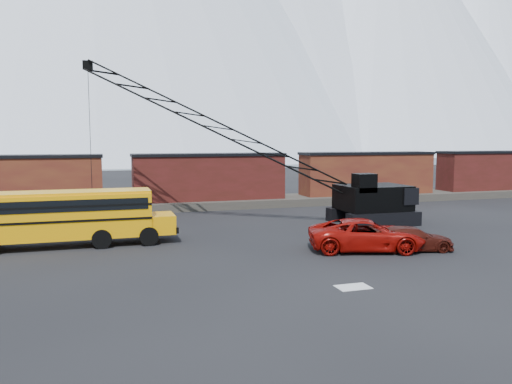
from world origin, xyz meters
TOP-DOWN VIEW (x-y plane):
  - ground at (0.00, 0.00)m, footprint 160.00×160.00m
  - gravel_berm at (0.00, 22.00)m, footprint 120.00×5.00m
  - boxcar_west_near at (-16.00, 22.00)m, footprint 13.70×3.10m
  - boxcar_mid at (0.00, 22.00)m, footprint 13.70×3.10m
  - boxcar_east_near at (16.00, 22.00)m, footprint 13.70×3.10m
  - boxcar_east_far at (32.00, 22.00)m, footprint 13.70×3.10m
  - snow_patch at (0.50, -4.00)m, footprint 1.40×0.90m
  - school_bus at (-11.28, 7.98)m, footprint 11.65×2.65m
  - red_pickup at (4.52, 1.97)m, footprint 6.88×4.60m
  - maroon_suv at (6.91, 1.22)m, footprint 4.87×2.79m
  - crawler_crane at (-0.85, 12.71)m, footprint 22.80×8.19m

SIDE VIEW (x-z plane):
  - ground at x=0.00m, z-range 0.00..0.00m
  - snow_patch at x=0.50m, z-range 0.00..0.02m
  - gravel_berm at x=0.00m, z-range 0.00..0.70m
  - maroon_suv at x=6.91m, z-range 0.00..1.33m
  - red_pickup at x=4.52m, z-range 0.00..1.75m
  - school_bus at x=-11.28m, z-range 0.20..3.39m
  - boxcar_west_near at x=-16.00m, z-range 0.68..4.85m
  - boxcar_mid at x=0.00m, z-range 0.68..4.85m
  - boxcar_east_near at x=16.00m, z-range 0.68..4.85m
  - boxcar_east_far at x=32.00m, z-range 0.68..4.85m
  - crawler_crane at x=-0.85m, z-range 0.83..12.62m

